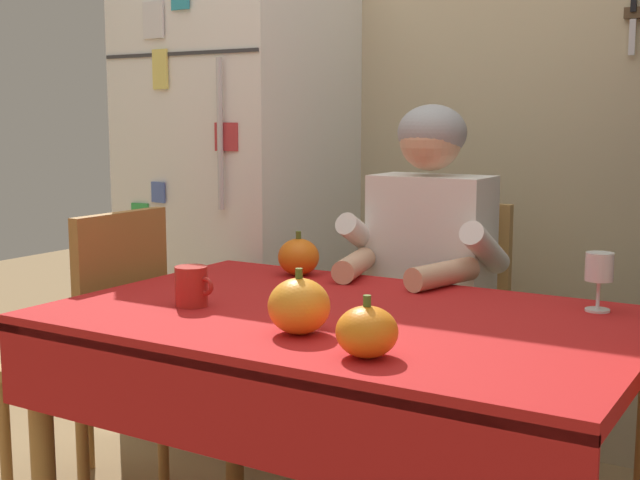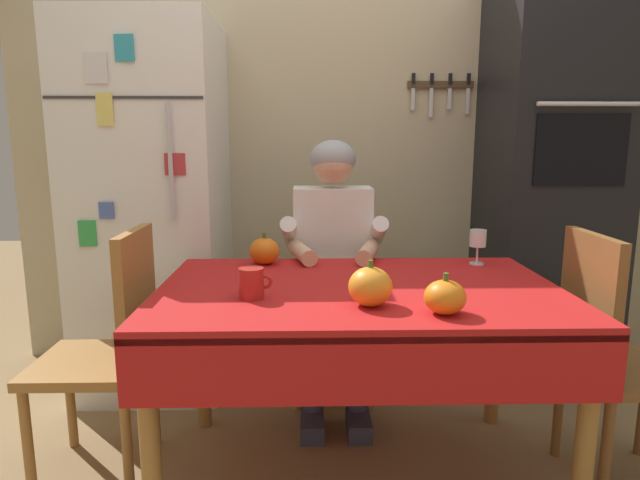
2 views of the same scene
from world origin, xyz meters
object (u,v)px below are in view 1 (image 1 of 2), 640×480
object	(u,v)px
coffee_mug	(192,286)
wine_glass	(599,270)
refrigerator	(240,198)
chair_behind_person	(444,332)
seated_person	(422,273)
dining_table	(341,348)
pumpkin_medium	(299,306)
pumpkin_small	(299,257)
chair_left_side	(100,346)
pumpkin_large	(367,332)

from	to	relation	value
coffee_mug	wine_glass	bearing A→B (deg)	27.95
refrigerator	chair_behind_person	xyz separation A→B (m)	(0.89, -0.09, -0.39)
wine_glass	seated_person	bearing A→B (deg)	156.15
dining_table	pumpkin_medium	bearing A→B (deg)	-86.63
wine_glass	pumpkin_small	bearing A→B (deg)	178.50
seated_person	dining_table	bearing A→B (deg)	-83.94
wine_glass	pumpkin_small	size ratio (longest dim) A/B	1.09
chair_left_side	pumpkin_large	distance (m)	1.22
refrigerator	pumpkin_medium	size ratio (longest dim) A/B	12.47
chair_behind_person	wine_glass	world-z (taller)	chair_behind_person
chair_behind_person	pumpkin_medium	bearing A→B (deg)	-85.64
chair_left_side	pumpkin_large	world-z (taller)	chair_left_side
pumpkin_large	wine_glass	bearing A→B (deg)	65.28
chair_behind_person	coffee_mug	distance (m)	1.00
chair_behind_person	pumpkin_large	distance (m)	1.16
refrigerator	wine_glass	size ratio (longest dim) A/B	12.49
chair_left_side	pumpkin_medium	world-z (taller)	chair_left_side
chair_left_side	coffee_mug	distance (m)	0.64
refrigerator	pumpkin_medium	distance (m)	1.46
dining_table	wine_glass	xyz separation A→B (m)	(0.52, 0.35, 0.19)
chair_behind_person	coffee_mug	xyz separation A→B (m)	(-0.30, -0.91, 0.28)
wine_glass	pumpkin_large	xyz separation A→B (m)	(-0.29, -0.64, -0.05)
pumpkin_large	coffee_mug	bearing A→B (deg)	163.50
refrigerator	pumpkin_large	xyz separation A→B (m)	(1.17, -1.17, -0.11)
refrigerator	chair_behind_person	distance (m)	0.97
dining_table	chair_behind_person	distance (m)	0.81
seated_person	coffee_mug	bearing A→B (deg)	-112.32
refrigerator	pumpkin_small	bearing A→B (deg)	-40.92
coffee_mug	chair_behind_person	bearing A→B (deg)	71.97
pumpkin_large	pumpkin_medium	xyz separation A→B (m)	(-0.21, 0.08, 0.01)
refrigerator	dining_table	size ratio (longest dim) A/B	1.29
seated_person	wine_glass	size ratio (longest dim) A/B	8.64
wine_glass	pumpkin_medium	xyz separation A→B (m)	(-0.50, -0.55, -0.04)
pumpkin_medium	wine_glass	bearing A→B (deg)	47.71
dining_table	refrigerator	bearing A→B (deg)	137.09
seated_person	pumpkin_large	xyz separation A→B (m)	(0.29, -0.89, 0.05)
chair_left_side	pumpkin_small	world-z (taller)	chair_left_side
wine_glass	dining_table	bearing A→B (deg)	-146.10
chair_behind_person	chair_left_side	world-z (taller)	same
pumpkin_medium	seated_person	bearing A→B (deg)	95.37
dining_table	chair_behind_person	xyz separation A→B (m)	(-0.06, 0.79, -0.14)
refrigerator	pumpkin_large	size ratio (longest dim) A/B	14.54
pumpkin_small	refrigerator	bearing A→B (deg)	139.08
pumpkin_small	chair_left_side	bearing A→B (deg)	-152.46
pumpkin_large	pumpkin_small	world-z (taller)	pumpkin_small
pumpkin_large	pumpkin_medium	bearing A→B (deg)	158.33
pumpkin_medium	dining_table	bearing A→B (deg)	93.37
pumpkin_small	pumpkin_medium	bearing A→B (deg)	-57.33
refrigerator	dining_table	bearing A→B (deg)	-42.91
chair_left_side	pumpkin_large	size ratio (longest dim) A/B	7.51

